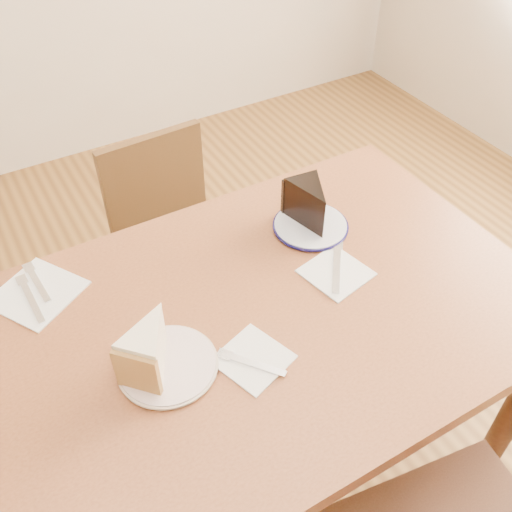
% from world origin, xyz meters
% --- Properties ---
extents(ground, '(4.00, 4.00, 0.00)m').
position_xyz_m(ground, '(0.00, 0.00, 0.00)').
color(ground, '#4C3014').
rests_on(ground, ground).
extents(table, '(1.20, 0.80, 0.75)m').
position_xyz_m(table, '(0.00, 0.00, 0.65)').
color(table, '#542A17').
rests_on(table, ground).
extents(chair_far, '(0.41, 0.41, 0.79)m').
position_xyz_m(chair_far, '(0.03, 0.59, 0.44)').
color(chair_far, '#362110').
rests_on(chair_far, ground).
extents(plate_cream, '(0.19, 0.19, 0.01)m').
position_xyz_m(plate_cream, '(-0.24, -0.04, 0.76)').
color(plate_cream, silver).
rests_on(plate_cream, table).
extents(plate_navy, '(0.18, 0.18, 0.01)m').
position_xyz_m(plate_navy, '(0.23, 0.17, 0.76)').
color(plate_navy, silver).
rests_on(plate_navy, table).
extents(carrot_cake, '(0.14, 0.14, 0.09)m').
position_xyz_m(carrot_cake, '(-0.26, -0.02, 0.81)').
color(carrot_cake, '#F0E3C6').
rests_on(carrot_cake, plate_cream).
extents(chocolate_cake, '(0.10, 0.13, 0.09)m').
position_xyz_m(chocolate_cake, '(0.23, 0.18, 0.81)').
color(chocolate_cake, black).
rests_on(chocolate_cake, plate_navy).
extents(napkin_cream, '(0.16, 0.16, 0.00)m').
position_xyz_m(napkin_cream, '(-0.09, -0.10, 0.75)').
color(napkin_cream, white).
rests_on(napkin_cream, table).
extents(napkin_navy, '(0.16, 0.16, 0.00)m').
position_xyz_m(napkin_navy, '(0.19, 0.01, 0.75)').
color(napkin_navy, white).
rests_on(napkin_navy, table).
extents(napkin_spare, '(0.23, 0.23, 0.00)m').
position_xyz_m(napkin_spare, '(-0.41, 0.29, 0.75)').
color(napkin_spare, white).
rests_on(napkin_spare, table).
extents(fork_cream, '(0.10, 0.12, 0.00)m').
position_xyz_m(fork_cream, '(-0.10, -0.11, 0.76)').
color(fork_cream, white).
rests_on(fork_cream, napkin_cream).
extents(knife_navy, '(0.12, 0.14, 0.00)m').
position_xyz_m(knife_navy, '(0.20, 0.02, 0.76)').
color(knife_navy, white).
rests_on(knife_navy, napkin_navy).
extents(fork_spare, '(0.03, 0.14, 0.00)m').
position_xyz_m(fork_spare, '(-0.41, 0.32, 0.76)').
color(fork_spare, silver).
rests_on(fork_spare, napkin_spare).
extents(knife_spare, '(0.02, 0.16, 0.00)m').
position_xyz_m(knife_spare, '(-0.43, 0.27, 0.76)').
color(knife_spare, silver).
rests_on(knife_spare, napkin_spare).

